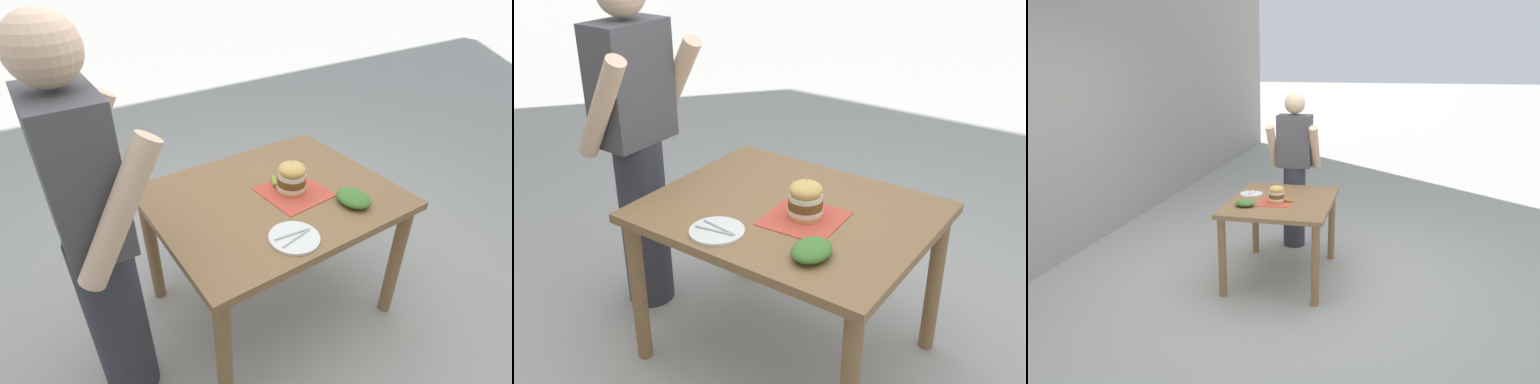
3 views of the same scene
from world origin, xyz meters
The scene contains 9 objects.
ground_plane centered at (0.00, 0.00, 0.00)m, with size 80.00×80.00×0.00m, color #ADAAA3.
patio_table centered at (0.00, 0.00, 0.65)m, with size 0.94×1.18×0.76m.
serving_paper centered at (-0.04, -0.10, 0.76)m, with size 0.30×0.30×0.00m, color #D64C38.
sandwich centered at (-0.03, -0.09, 0.84)m, with size 0.15×0.15×0.19m.
pickle_spear centered at (0.07, -0.06, 0.78)m, with size 0.02×0.02×0.09m, color #8EA83D.
side_plate_with_forks centered at (-0.33, 0.12, 0.77)m, with size 0.22×0.22×0.02m.
side_salad centered at (-0.27, -0.27, 0.79)m, with size 0.18×0.14×0.06m, color #477F33.
diner_across_table centered at (-0.05, 0.84, 0.88)m, with size 0.55×0.35×1.69m.
parked_car_near_curb centered at (-6.20, 7.58, 0.72)m, with size 4.22×1.88×1.60m.
Camera 3 is at (1.00, -4.36, 2.04)m, focal length 35.00 mm.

